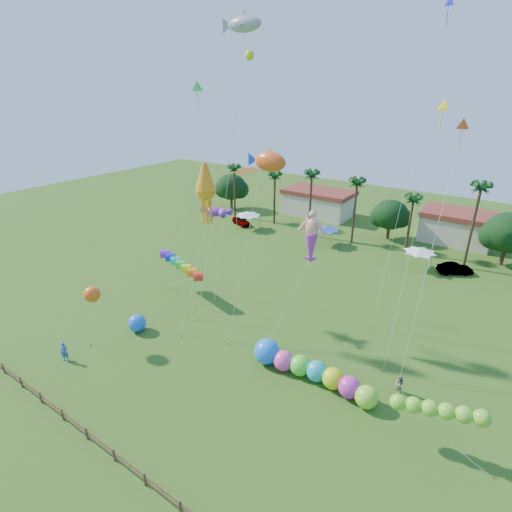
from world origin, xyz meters
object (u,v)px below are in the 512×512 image
Objects in this scene: car_a at (241,221)px; car_b at (455,269)px; spectator_a at (64,352)px; spectator_b at (399,385)px; caterpillar_inflatable at (308,369)px; blue_ball at (137,323)px.

car_b is at bearing -68.00° from car_a.
car_b is at bearing 21.74° from spectator_a.
spectator_b reaches higher than car_a.
spectator_b is at bearing 21.20° from caterpillar_inflatable.
spectator_a is at bearing -111.25° from spectator_b.
caterpillar_inflatable is at bearing -113.44° from car_a.
blue_ball is at bearing -169.20° from caterpillar_inflatable.
spectator_b is 0.15× the size of caterpillar_inflatable.
spectator_b is at bearing -9.08° from spectator_a.
spectator_a reaches higher than car_b.
caterpillar_inflatable is at bearing 134.38° from car_b.
spectator_a is 1.16× the size of spectator_b.
spectator_b is (25.46, 13.02, -0.13)m from spectator_a.
spectator_b is (35.42, -25.99, 0.10)m from car_a.
car_b is at bearing 77.80° from caterpillar_inflatable.
caterpillar_inflatable is (28.72, -28.69, 0.24)m from car_a.
car_b is 2.64× the size of spectator_b.
spectator_a is (9.96, -39.02, 0.23)m from car_a.
car_a is 2.59× the size of spectator_b.
spectator_b is 0.93× the size of blue_ball.
caterpillar_inflatable is 17.64m from blue_ball.
blue_ball is at bearing 110.38° from car_b.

